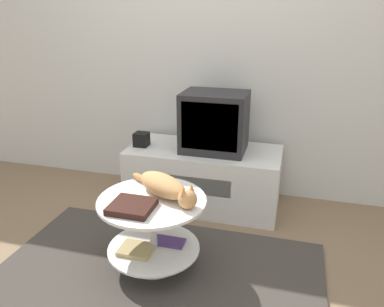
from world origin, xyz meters
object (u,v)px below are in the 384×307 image
at_px(tv, 214,122).
at_px(speaker, 141,139).
at_px(cat, 165,187).
at_px(dvd_box, 132,206).

height_order(tv, speaker, tv).
relative_size(speaker, cat, 0.21).
bearing_deg(tv, speaker, -174.14).
bearing_deg(cat, tv, 115.60).
bearing_deg(dvd_box, tv, 77.87).
xyz_separation_m(tv, dvd_box, (-0.23, -1.06, -0.21)).
bearing_deg(tv, cat, -96.87).
xyz_separation_m(dvd_box, cat, (0.12, 0.20, 0.04)).
bearing_deg(tv, dvd_box, -102.13).
xyz_separation_m(speaker, cat, (0.48, -0.79, 0.01)).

